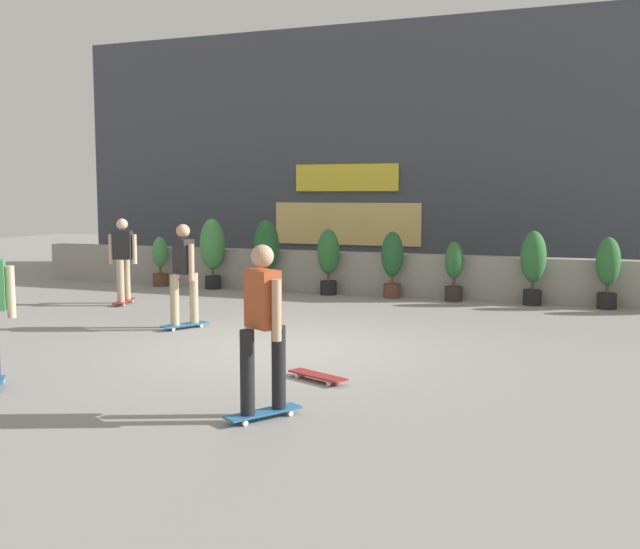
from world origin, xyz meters
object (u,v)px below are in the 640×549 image
object	(u,v)px
skater_far_right	(184,271)
potted_plant_1	(212,248)
skater_by_wall_right	(123,257)
skater_by_wall_left	(263,323)
potted_plant_2	(266,250)
potted_plant_0	(160,261)
potted_plant_4	(392,260)
potted_plant_3	(328,257)
skateboard_near_camera	(318,376)
potted_plant_7	(608,268)
potted_plant_5	(454,269)
potted_plant_6	(533,262)

from	to	relation	value
skater_far_right	potted_plant_1	bearing A→B (deg)	114.05
skater_by_wall_right	skater_by_wall_left	distance (m)	8.28
potted_plant_1	potted_plant_2	bearing A→B (deg)	0.00
potted_plant_0	potted_plant_4	distance (m)	5.68
potted_plant_4	skater_by_wall_right	xyz separation A→B (m)	(-4.71, -2.78, 0.15)
potted_plant_3	skater_by_wall_left	xyz separation A→B (m)	(2.54, -8.67, 0.12)
potted_plant_3	skateboard_near_camera	world-z (taller)	potted_plant_3
potted_plant_2	potted_plant_7	bearing A→B (deg)	0.00
potted_plant_0	potted_plant_4	xyz separation A→B (m)	(5.68, 0.00, 0.19)
potted_plant_2	potted_plant_7	distance (m)	7.12
potted_plant_0	potted_plant_1	world-z (taller)	potted_plant_1
potted_plant_5	skater_far_right	world-z (taller)	skater_far_right
potted_plant_3	skater_by_wall_left	size ratio (longest dim) A/B	0.84
potted_plant_2	skater_by_wall_right	size ratio (longest dim) A/B	0.95
potted_plant_1	potted_plant_3	distance (m)	2.85
potted_plant_0	skater_by_wall_left	world-z (taller)	skater_by_wall_left
potted_plant_2	potted_plant_4	xyz separation A→B (m)	(2.90, 0.00, -0.15)
skater_by_wall_left	skateboard_near_camera	bearing A→B (deg)	91.70
potted_plant_1	potted_plant_2	world-z (taller)	potted_plant_1
potted_plant_5	skateboard_near_camera	bearing A→B (deg)	-91.90
potted_plant_6	skater_by_wall_right	bearing A→B (deg)	-159.80
potted_plant_5	potted_plant_6	xyz separation A→B (m)	(1.55, -0.00, 0.20)
potted_plant_4	potted_plant_5	size ratio (longest dim) A/B	1.15
potted_plant_0	skater_by_wall_left	distance (m)	11.01
potted_plant_5	potted_plant_7	distance (m)	2.92
potted_plant_2	potted_plant_3	size ratio (longest dim) A/B	1.13
skater_by_wall_left	potted_plant_6	bearing A→B (deg)	78.65
potted_plant_4	potted_plant_6	world-z (taller)	potted_plant_6
potted_plant_4	potted_plant_5	xyz separation A→B (m)	(1.30, 0.00, -0.15)
skater_far_right	potted_plant_3	bearing A→B (deg)	80.95
potted_plant_1	potted_plant_6	bearing A→B (deg)	0.00
potted_plant_5	skateboard_near_camera	xyz separation A→B (m)	(-0.24, -7.10, -0.59)
potted_plant_0	potted_plant_3	bearing A→B (deg)	0.00
potted_plant_3	skater_by_wall_right	bearing A→B (deg)	-139.75
potted_plant_1	potted_plant_4	size ratio (longest dim) A/B	1.16
skater_by_wall_right	potted_plant_5	bearing A→B (deg)	24.83
potted_plant_0	potted_plant_1	xyz separation A→B (m)	(1.41, 0.00, 0.34)
potted_plant_2	skater_by_wall_left	distance (m)	9.55
potted_plant_1	potted_plant_3	xyz separation A→B (m)	(2.84, 0.00, -0.13)
potted_plant_4	skater_by_wall_right	size ratio (longest dim) A/B	0.82
potted_plant_7	potted_plant_0	bearing A→B (deg)	180.00
potted_plant_0	potted_plant_3	world-z (taller)	potted_plant_3
potted_plant_4	skater_far_right	distance (m)	5.18
potted_plant_0	skater_far_right	bearing A→B (deg)	-53.26
potted_plant_5	skater_by_wall_right	distance (m)	6.63
potted_plant_0	skater_by_wall_right	xyz separation A→B (m)	(0.96, -2.78, 0.33)
skateboard_near_camera	potted_plant_3	bearing A→B (deg)	109.33
skater_far_right	potted_plant_2	bearing A→B (deg)	98.80
potted_plant_1	potted_plant_2	distance (m)	1.37
potted_plant_0	potted_plant_3	distance (m)	4.26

